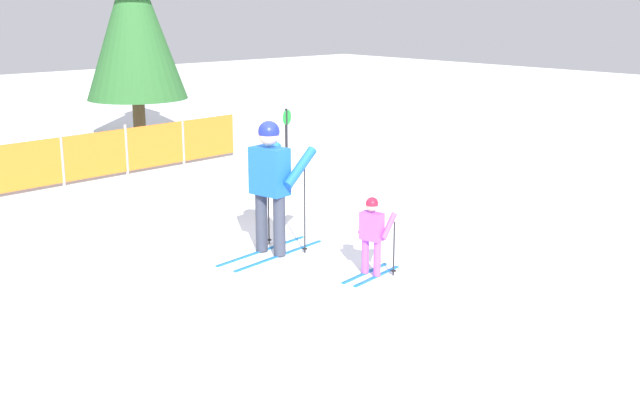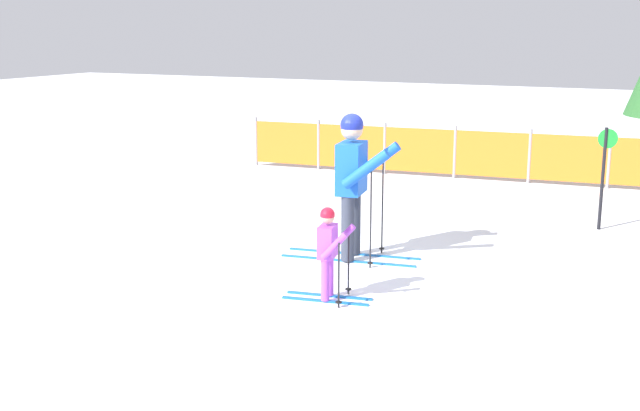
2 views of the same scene
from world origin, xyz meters
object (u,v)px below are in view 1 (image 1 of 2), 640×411
Objects in this scene: skier_adult at (271,175)px; skier_child at (372,231)px; safety_fence at (62,160)px; trail_marker at (287,140)px; conifer_far at (134,22)px.

skier_adult is 1.80× the size of skier_child.
trail_marker is at bearing -44.23° from safety_fence.
skier_child is at bearing -84.55° from safety_fence.
skier_child is 5.03m from trail_marker.
skier_adult reaches higher than skier_child.
conifer_far is (3.92, 4.02, 2.37)m from safety_fence.
skier_adult is 1.69m from skier_child.
skier_child is 12.07m from conifer_far.
trail_marker is (2.31, 4.45, 0.33)m from skier_child.
skier_child is at bearing -85.30° from skier_adult.
conifer_far reaches higher than trail_marker.
skier_child is (0.37, -1.56, -0.52)m from skier_adult.
skier_child reaches higher than safety_fence.
trail_marker reaches higher than skier_child.
safety_fence is 1.82× the size of conifer_far.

